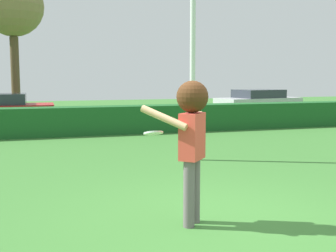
{
  "coord_description": "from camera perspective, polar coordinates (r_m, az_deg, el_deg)",
  "views": [
    {
      "loc": [
        -2.26,
        -5.02,
        1.86
      ],
      "look_at": [
        -0.37,
        0.98,
        1.15
      ],
      "focal_mm": 46.45,
      "sensor_mm": 36.0,
      "label": 1
    }
  ],
  "objects": [
    {
      "name": "lamppost",
      "position": [
        9.73,
        3.28,
        12.9
      ],
      "size": [
        0.24,
        0.24,
        5.29
      ],
      "color": "silver",
      "rests_on": "ground"
    },
    {
      "name": "person",
      "position": [
        5.38,
        3.11,
        -0.5
      ],
      "size": [
        0.83,
        0.47,
        1.82
      ],
      "color": "slate",
      "rests_on": "ground"
    },
    {
      "name": "maple_tree",
      "position": [
        19.88,
        -19.71,
        14.43
      ],
      "size": [
        2.56,
        2.56,
        6.11
      ],
      "color": "brown",
      "rests_on": "ground"
    },
    {
      "name": "ground_plane",
      "position": [
        5.81,
        6.56,
        -12.28
      ],
      "size": [
        60.0,
        60.0,
        0.0
      ],
      "primitive_type": "plane",
      "color": "#39732F"
    },
    {
      "name": "hedge_row",
      "position": [
        14.4,
        -8.36,
        0.78
      ],
      "size": [
        20.49,
        0.9,
        0.91
      ],
      "primitive_type": "cube",
      "color": "#1C5623",
      "rests_on": "ground"
    },
    {
      "name": "frisbee",
      "position": [
        5.43,
        -1.92,
        -0.92
      ],
      "size": [
        0.25,
        0.24,
        0.09
      ],
      "color": "white"
    },
    {
      "name": "parked_car_silver",
      "position": [
        21.76,
        11.78,
        3.23
      ],
      "size": [
        4.44,
        2.42,
        1.25
      ],
      "color": "#B7B7BC",
      "rests_on": "ground"
    }
  ]
}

